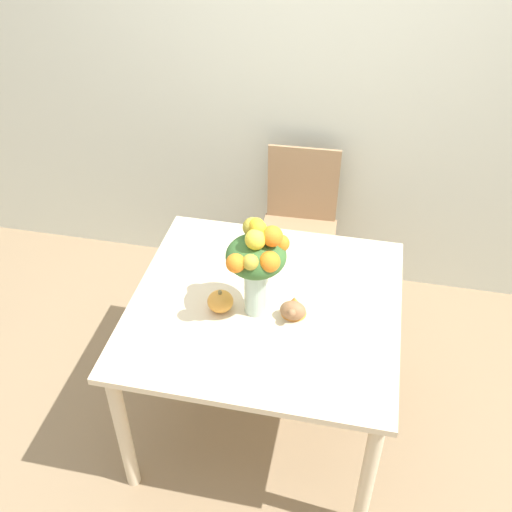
% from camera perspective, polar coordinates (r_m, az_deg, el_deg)
% --- Properties ---
extents(ground_plane, '(12.00, 12.00, 0.00)m').
position_cam_1_polar(ground_plane, '(3.10, 0.74, -14.75)').
color(ground_plane, '#8E7556').
extents(wall_back, '(8.00, 0.06, 2.70)m').
position_cam_1_polar(wall_back, '(3.25, 5.31, 17.98)').
color(wall_back, silver).
rests_on(wall_back, ground_plane).
extents(dining_table, '(1.13, 1.08, 0.76)m').
position_cam_1_polar(dining_table, '(2.60, 0.86, -6.09)').
color(dining_table, beige).
rests_on(dining_table, ground_plane).
extents(flower_vase, '(0.24, 0.27, 0.44)m').
position_cam_1_polar(flower_vase, '(2.32, 0.09, -0.48)').
color(flower_vase, '#B2CCBC').
rests_on(flower_vase, dining_table).
extents(pumpkin, '(0.11, 0.11, 0.10)m').
position_cam_1_polar(pumpkin, '(2.48, -3.41, -4.32)').
color(pumpkin, gold).
rests_on(pumpkin, dining_table).
extents(turkey_figurine, '(0.11, 0.14, 0.09)m').
position_cam_1_polar(turkey_figurine, '(2.46, 3.60, -4.91)').
color(turkey_figurine, '#936642').
rests_on(turkey_figurine, dining_table).
extents(dining_chair_near_window, '(0.43, 0.43, 0.94)m').
position_cam_1_polar(dining_chair_near_window, '(3.41, 4.08, 2.63)').
color(dining_chair_near_window, '#9E7A56').
rests_on(dining_chair_near_window, ground_plane).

